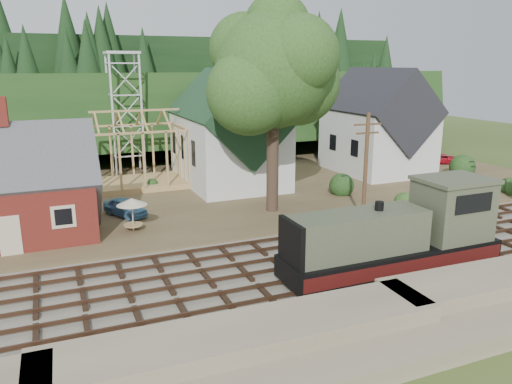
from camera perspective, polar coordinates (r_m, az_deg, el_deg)
name	(u,v)px	position (r m, az deg, el deg)	size (l,w,h in m)	color
ground	(313,264)	(29.28, 6.48, -8.22)	(140.00, 140.00, 0.00)	#384C1E
embankment	(410,336)	(23.03, 17.20, -15.46)	(64.00, 5.00, 1.60)	#7F7259
railroad_bed	(313,263)	(29.25, 6.48, -8.07)	(64.00, 11.00, 0.16)	#726B5B
village_flat	(215,191)	(44.98, -4.72, 0.12)	(64.00, 26.00, 0.30)	brown
hillside	(158,151)	(67.78, -11.09, 4.62)	(70.00, 28.00, 8.00)	#1E3F19
ridge	(137,136)	(83.34, -13.40, 6.29)	(80.00, 20.00, 12.00)	black
depot	(10,193)	(35.49, -26.33, -0.14)	(10.80, 7.41, 9.00)	#5E2015
church	(229,132)	(46.23, -3.13, 6.89)	(8.40, 15.17, 13.00)	silver
farmhouse	(377,128)	(53.21, 13.70, 7.16)	(8.40, 10.80, 10.60)	silver
timber_frame	(138,154)	(46.76, -13.37, 4.23)	(8.20, 6.20, 6.99)	tan
lattice_tower	(123,76)	(52.02, -14.96, 12.64)	(3.20, 3.20, 12.12)	silver
big_tree	(275,78)	(37.02, 2.16, 12.85)	(10.90, 8.40, 14.70)	#38281E
telegraph_pole_near	(366,166)	(35.89, 12.42, 2.87)	(2.20, 0.28, 8.00)	#4C331E
locomotive	(400,236)	(28.16, 16.18, -4.89)	(12.47, 3.12, 4.97)	black
car_blue	(125,207)	(38.13, -14.74, -1.68)	(1.56, 3.88, 1.32)	#5D9AC8
car_red	(444,159)	(60.33, 20.64, 3.59)	(1.82, 3.94, 1.09)	red
patio_set	(132,203)	(34.26, -14.00, -1.24)	(2.03, 2.03, 2.26)	silver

